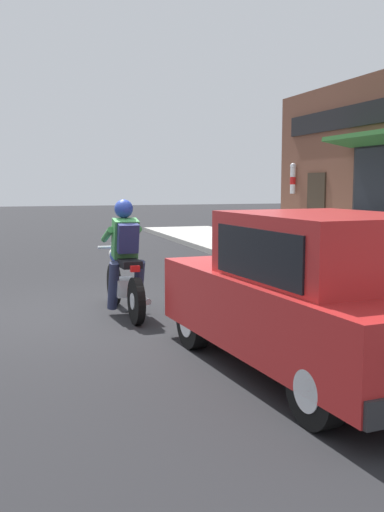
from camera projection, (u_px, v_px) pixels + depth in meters
ground_plane at (88, 314)px, 8.49m from camera, size 80.00×80.00×0.00m
sidewalk_curb at (315, 266)px, 12.87m from camera, size 2.60×22.00×0.14m
motorcycle_with_rider at (124, 266)px, 8.42m from camera, size 0.56×2.02×1.62m
car_hatchback at (313, 296)px, 5.77m from camera, size 1.98×3.92×1.57m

